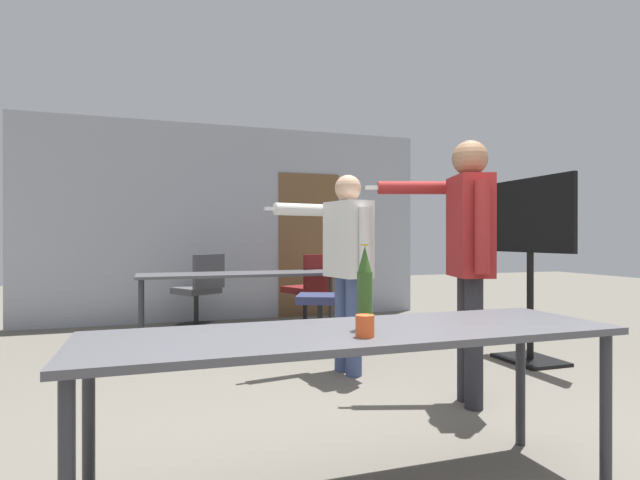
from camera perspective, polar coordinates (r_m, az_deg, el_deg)
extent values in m
cube|color=#A3A8B2|center=(7.01, -10.02, 1.97)|extent=(5.49, 0.10, 2.67)
cube|color=brown|center=(7.19, -1.26, -0.54)|extent=(0.90, 0.02, 2.05)
cube|color=#4C4C51|center=(2.14, 4.32, -10.56)|extent=(2.25, 0.65, 0.03)
cylinder|color=#2D2D33|center=(2.62, 29.87, -16.73)|extent=(0.05, 0.05, 0.70)
cylinder|color=#2D2D33|center=(2.34, -24.93, -18.82)|extent=(0.05, 0.05, 0.70)
cylinder|color=#2D2D33|center=(2.99, 21.94, -14.60)|extent=(0.05, 0.05, 0.70)
cube|color=#4C4C51|center=(5.68, -8.47, -3.87)|extent=(2.34, 0.64, 0.03)
cylinder|color=#2D2D33|center=(5.38, -19.80, -8.00)|extent=(0.05, 0.05, 0.70)
cylinder|color=#2D2D33|center=(5.77, 3.01, -7.44)|extent=(0.05, 0.05, 0.70)
cylinder|color=#2D2D33|center=(5.90, -19.68, -7.28)|extent=(0.05, 0.05, 0.70)
cylinder|color=#2D2D33|center=(6.26, 1.23, -6.85)|extent=(0.05, 0.05, 0.70)
cube|color=black|center=(5.00, 22.89, -12.51)|extent=(0.44, 0.56, 0.03)
cylinder|color=black|center=(4.92, 22.89, -6.89)|extent=(0.06, 0.06, 0.96)
cube|color=black|center=(4.89, 22.90, 2.63)|extent=(0.04, 1.02, 0.67)
cube|color=#14331E|center=(4.90, 23.10, 2.62)|extent=(0.01, 0.94, 0.59)
cylinder|color=#28282D|center=(3.47, 17.17, -11.20)|extent=(0.12, 0.12, 0.86)
cylinder|color=#28282D|center=(3.62, 16.35, -10.72)|extent=(0.12, 0.12, 0.86)
cube|color=maroon|center=(3.48, 16.76, 1.51)|extent=(0.32, 0.43, 0.67)
sphere|color=#936B4C|center=(3.52, 16.76, 8.94)|extent=(0.24, 0.24, 0.24)
cylinder|color=maroon|center=(3.25, 18.07, 1.43)|extent=(0.09, 0.09, 0.58)
cylinder|color=maroon|center=(3.65, 11.21, 5.88)|extent=(0.58, 0.26, 0.09)
cube|color=white|center=(3.59, 6.17, 5.97)|extent=(0.13, 0.07, 0.03)
cylinder|color=#3D4C75|center=(4.10, 3.88, -9.87)|extent=(0.13, 0.13, 0.79)
cylinder|color=#3D4C75|center=(4.26, 2.58, -9.51)|extent=(0.13, 0.13, 0.79)
cube|color=silver|center=(4.12, 3.22, 0.08)|extent=(0.31, 0.46, 0.62)
sphere|color=#DBAD89|center=(4.14, 3.22, 5.93)|extent=(0.22, 0.22, 0.22)
cylinder|color=silver|center=(3.89, 5.25, -0.21)|extent=(0.10, 0.10, 0.54)
cylinder|color=silver|center=(4.23, -1.80, 3.47)|extent=(0.55, 0.19, 0.10)
cube|color=white|center=(4.10, -5.56, 3.57)|extent=(0.12, 0.06, 0.03)
cylinder|color=black|center=(5.22, 0.02, -11.96)|extent=(0.52, 0.52, 0.03)
cylinder|color=black|center=(5.18, 0.02, -9.49)|extent=(0.06, 0.06, 0.43)
cube|color=navy|center=(5.14, 0.02, -6.71)|extent=(0.60, 0.60, 0.08)
cube|color=navy|center=(5.11, 2.93, -3.94)|extent=(0.22, 0.43, 0.42)
cylinder|color=black|center=(6.57, -1.71, -9.46)|extent=(0.52, 0.52, 0.03)
cylinder|color=black|center=(6.53, -1.71, -7.68)|extent=(0.06, 0.06, 0.38)
cube|color=maroon|center=(6.51, -1.71, -5.66)|extent=(0.60, 0.60, 0.08)
cube|color=maroon|center=(6.29, -0.21, -3.58)|extent=(0.43, 0.22, 0.42)
cylinder|color=black|center=(6.56, -13.96, -9.48)|extent=(0.52, 0.52, 0.03)
cylinder|color=black|center=(6.52, -13.97, -7.66)|extent=(0.06, 0.06, 0.39)
cube|color=#4C4C51|center=(6.50, -13.97, -5.60)|extent=(0.63, 0.63, 0.08)
cube|color=#4C4C51|center=(6.27, -12.58, -3.52)|extent=(0.40, 0.28, 0.42)
cylinder|color=#2D511E|center=(2.12, 5.13, -6.93)|extent=(0.07, 0.07, 0.24)
cone|color=#2D511E|center=(2.10, 5.14, -2.17)|extent=(0.06, 0.06, 0.11)
cylinder|color=gold|center=(2.10, 5.14, -0.57)|extent=(0.03, 0.03, 0.01)
cylinder|color=#E05123|center=(1.97, 5.16, -9.77)|extent=(0.07, 0.07, 0.09)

